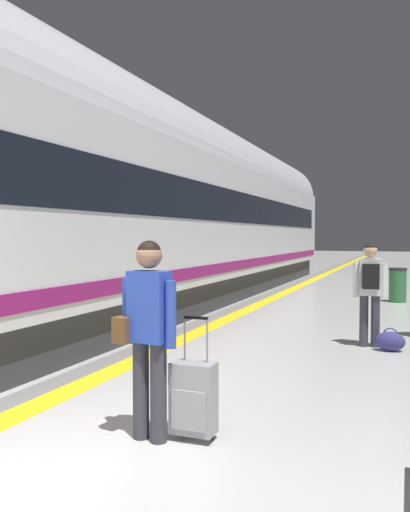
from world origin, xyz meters
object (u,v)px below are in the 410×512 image
object	(u,v)px
high_speed_train	(99,197)
waste_bin	(398,285)
duffel_bag_near	(390,341)
traveller_foreground	(148,325)
passenger_near	(370,285)
rolling_suitcase_foreground	(193,398)

from	to	relation	value
high_speed_train	waste_bin	world-z (taller)	high_speed_train
duffel_bag_near	high_speed_train	bearing A→B (deg)	177.33
traveller_foreground	high_speed_train	bearing A→B (deg)	126.66
passenger_near	duffel_bag_near	size ratio (longest dim) A/B	3.75
high_speed_train	waste_bin	bearing A→B (deg)	49.04
rolling_suitcase_foreground	duffel_bag_near	bearing A→B (deg)	71.27
waste_bin	traveller_foreground	bearing A→B (deg)	-99.48
rolling_suitcase_foreground	passenger_near	size ratio (longest dim) A/B	0.64
rolling_suitcase_foreground	passenger_near	bearing A→B (deg)	75.81
duffel_bag_near	waste_bin	distance (m)	6.36
high_speed_train	rolling_suitcase_foreground	distance (m)	6.34
passenger_near	rolling_suitcase_foreground	bearing A→B (deg)	-104.19
waste_bin	passenger_near	bearing A→B (deg)	-92.74
waste_bin	duffel_bag_near	bearing A→B (deg)	-89.78
traveller_foreground	waste_bin	size ratio (longest dim) A/B	1.89
duffel_bag_near	waste_bin	bearing A→B (deg)	90.22
high_speed_train	duffel_bag_near	xyz separation A→B (m)	(5.32, -0.25, -2.35)
rolling_suitcase_foreground	passenger_near	world-z (taller)	passenger_near
high_speed_train	waste_bin	xyz separation A→B (m)	(5.30, 6.10, -2.05)
traveller_foreground	rolling_suitcase_foreground	xyz separation A→B (m)	(0.37, 0.14, -0.63)
traveller_foreground	waste_bin	world-z (taller)	traveller_foreground
high_speed_train	rolling_suitcase_foreground	size ratio (longest dim) A/B	31.55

